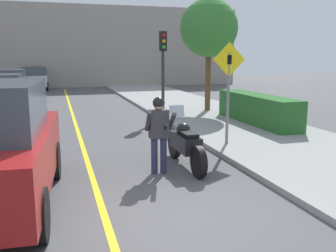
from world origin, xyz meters
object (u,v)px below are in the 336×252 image
object	(u,v)px
parked_car_silver	(3,92)
parked_car_white	(35,78)
parked_car_red	(11,83)
motorcycle	(185,144)
street_tree	(209,28)
traffic_light	(163,57)
person_biker	(159,128)
crossing_sign	(228,83)

from	to	relation	value
parked_car_silver	parked_car_white	xyz separation A→B (m)	(0.82, 11.25, 0.00)
parked_car_silver	parked_car_red	bearing A→B (deg)	92.53
motorcycle	parked_car_white	bearing A→B (deg)	100.96
parked_car_white	street_tree	bearing A→B (deg)	-61.32
traffic_light	parked_car_white	size ratio (longest dim) A/B	0.78
person_biker	parked_car_red	bearing A→B (deg)	105.27
street_tree	traffic_light	bearing A→B (deg)	-159.67
person_biker	street_tree	xyz separation A→B (m)	(4.33, 7.73, 2.62)
motorcycle	parked_car_white	xyz separation A→B (m)	(-4.21, 21.74, 0.34)
traffic_light	parked_car_red	xyz separation A→B (m)	(-6.65, 9.92, -1.57)
crossing_sign	parked_car_white	distance (m)	21.23
motorcycle	crossing_sign	xyz separation A→B (m)	(1.68, 1.36, 1.24)
traffic_light	motorcycle	bearing A→B (deg)	-101.67
traffic_light	parked_car_silver	world-z (taller)	traffic_light
street_tree	motorcycle	bearing A→B (deg)	-116.06
person_biker	crossing_sign	world-z (taller)	crossing_sign
motorcycle	parked_car_red	bearing A→B (deg)	107.79
street_tree	parked_car_silver	size ratio (longest dim) A/B	1.13
crossing_sign	parked_car_silver	world-z (taller)	crossing_sign
person_biker	parked_car_red	size ratio (longest dim) A/B	0.39
crossing_sign	parked_car_red	xyz separation A→B (m)	(-6.97, 15.14, -0.90)
traffic_light	parked_car_silver	bearing A→B (deg)	148.50
motorcycle	parked_car_red	distance (m)	17.33
street_tree	parked_car_silver	world-z (taller)	street_tree
crossing_sign	parked_car_silver	distance (m)	11.36
person_biker	parked_car_silver	world-z (taller)	parked_car_silver
street_tree	parked_car_white	distance (m)	16.56
crossing_sign	parked_car_white	size ratio (longest dim) A/B	0.65
person_biker	parked_car_silver	xyz separation A→B (m)	(-4.32, 10.81, -0.14)
parked_car_white	motorcycle	bearing A→B (deg)	-79.04
parked_car_white	person_biker	bearing A→B (deg)	-80.97
traffic_light	parked_car_red	distance (m)	12.05
person_biker	parked_car_red	distance (m)	17.43
parked_car_silver	traffic_light	bearing A→B (deg)	-31.50
street_tree	parked_car_white	size ratio (longest dim) A/B	1.13
traffic_light	parked_car_white	bearing A→B (deg)	110.16
street_tree	person_biker	bearing A→B (deg)	-119.24
street_tree	crossing_sign	bearing A→B (deg)	-107.83
crossing_sign	parked_car_red	distance (m)	16.69
person_biker	parked_car_red	world-z (taller)	parked_car_red
crossing_sign	parked_car_white	xyz separation A→B (m)	(-5.89, 20.38, -0.90)
traffic_light	street_tree	size ratio (longest dim) A/B	0.69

